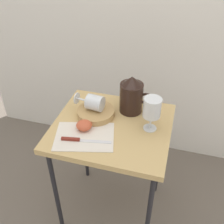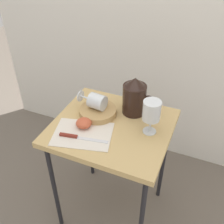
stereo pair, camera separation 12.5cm
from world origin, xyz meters
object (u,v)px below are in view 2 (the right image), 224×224
Objects in this scene: pitcher at (134,99)px; wine_glass_tipped_near at (97,101)px; basket_tray at (98,112)px; apple_half_left at (84,123)px; knife at (76,137)px; table at (112,135)px; wine_glass_upright at (151,112)px.

wine_glass_tipped_near is (-0.17, -0.08, -0.01)m from pitcher.
wine_glass_tipped_near is at bearing 140.82° from basket_tray.
knife is (0.00, -0.09, -0.02)m from apple_half_left.
knife is at bearing -126.94° from table.
wine_glass_tipped_near is 0.66× the size of knife.
wine_glass_upright reaches higher than basket_tray.
apple_half_left is at bearing 93.26° from knife.
basket_tray is 0.20m from knife.
apple_half_left reaches higher than knife.
knife is at bearing -91.49° from wine_glass_tipped_near.
apple_half_left is at bearing -163.12° from wine_glass_upright.
basket_tray is 0.94× the size of pitcher.
wine_glass_upright reaches higher than wine_glass_tipped_near.
wine_glass_upright reaches higher than table.
basket_tray is at bearing 80.83° from apple_half_left.
table is at bearing 29.21° from apple_half_left.
wine_glass_upright is at bearing -6.58° from wine_glass_tipped_near.
basket_tray is 0.12m from apple_half_left.
apple_half_left is (-0.01, -0.12, -0.05)m from wine_glass_tipped_near.
table is 0.20m from knife.
wine_glass_tipped_near is (-0.01, 0.01, 0.06)m from basket_tray.
pitcher is 1.17× the size of wine_glass_upright.
pitcher is at bearing 59.17° from knife.
wine_glass_upright is (0.12, -0.12, 0.03)m from pitcher.
table is at bearing 53.06° from knife.
basket_tray is 0.83× the size of knife.
apple_half_left is (-0.02, -0.12, 0.01)m from basket_tray.
basket_tray is at bearing -150.41° from pitcher.
pitcher is 0.19m from wine_glass_tipped_near.
basket_tray is 0.30m from wine_glass_upright.
pitcher is 1.33× the size of wine_glass_tipped_near.
knife is (-0.30, -0.18, -0.11)m from wine_glass_upright.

